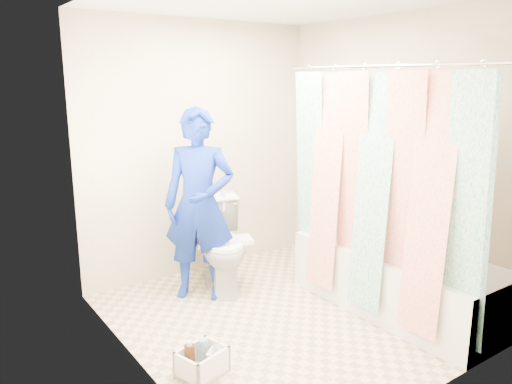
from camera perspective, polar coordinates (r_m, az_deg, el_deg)
floor at (r=4.13m, az=3.03°, el=-14.01°), size 2.60×2.60×0.00m
ceiling at (r=3.72m, az=3.49°, el=21.10°), size 2.40×2.60×0.02m
wall_back at (r=4.82m, az=-6.43°, el=4.85°), size 2.40×0.02×2.40m
wall_front at (r=2.86m, az=19.60°, el=-1.34°), size 2.40×0.02×2.40m
wall_left at (r=3.15m, az=-14.11°, el=0.29°), size 0.02×2.60×2.40m
wall_right at (r=4.58m, az=15.14°, el=4.06°), size 0.02×2.60×2.40m
bathtub at (r=4.30m, az=15.75°, el=-9.46°), size 0.70×1.75×0.50m
curtain_rod at (r=3.74m, az=14.06°, el=13.79°), size 0.02×1.90×0.02m
shower_curtain at (r=3.83m, az=13.30°, el=-0.24°), size 0.06×1.75×1.80m
toilet at (r=4.55m, az=-3.96°, el=-5.95°), size 0.70×0.89×0.80m
tank_lid at (r=4.40m, az=-3.66°, el=-5.62°), size 0.54×0.37×0.04m
tank_internals at (r=4.63m, az=-5.09°, el=-0.59°), size 0.19×0.10×0.26m
plumber at (r=4.25m, az=-6.50°, el=-1.44°), size 0.71×0.69×1.64m
cleaning_caddy at (r=3.41m, az=-6.06°, el=-18.79°), size 0.34×0.30×0.22m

